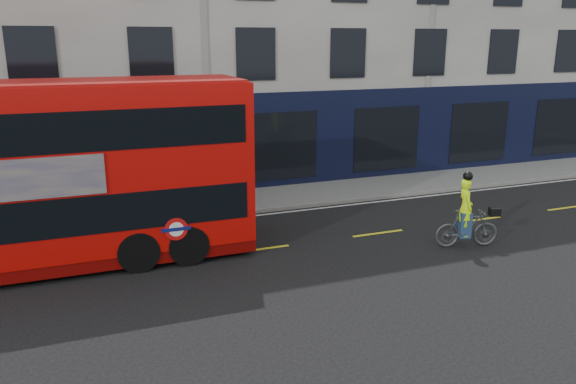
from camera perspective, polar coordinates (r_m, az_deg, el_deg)
ground at (r=15.55m, az=-1.10°, el=-7.70°), size 120.00×120.00×0.00m
pavement at (r=21.42m, az=-6.98°, el=-1.13°), size 60.00×3.00×0.12m
kerb at (r=20.02m, az=-5.94°, el=-2.25°), size 60.00×0.12×0.13m
building_terrace at (r=26.90m, az=-11.03°, el=18.06°), size 50.00×10.07×15.00m
road_edge_line at (r=19.77m, az=-5.71°, el=-2.67°), size 58.00×0.10×0.01m
lane_dashes at (r=16.87m, az=-2.83°, el=-5.82°), size 58.00×0.12×0.01m
bus at (r=16.33m, az=-26.02°, el=1.35°), size 12.47×2.90×5.02m
cyclist at (r=17.63m, az=17.69°, el=-2.94°), size 2.02×1.02×2.34m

